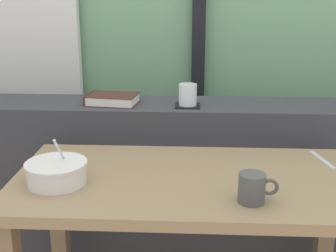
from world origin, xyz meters
name	(u,v)px	position (x,y,z in m)	size (l,w,h in m)	color
dark_console_ledge	(187,191)	(0.00, 0.55, 0.40)	(2.80, 0.28, 0.80)	#38383D
breakfast_table	(191,210)	(0.02, 0.05, 0.57)	(1.13, 0.57, 0.69)	#826849
coaster_square	(188,106)	(0.00, 0.50, 0.80)	(0.10, 0.10, 0.01)	black
juice_glass	(188,96)	(0.00, 0.50, 0.85)	(0.07, 0.07, 0.09)	white
closed_book	(112,99)	(-0.31, 0.53, 0.82)	(0.22, 0.16, 0.04)	#47231E
soup_bowl	(57,173)	(-0.40, -0.02, 0.72)	(0.19, 0.19, 0.15)	silver
fork_utensil	(322,160)	(0.47, 0.21, 0.69)	(0.02, 0.17, 0.01)	silver
ceramic_mug	(253,188)	(0.19, -0.12, 0.73)	(0.11, 0.08, 0.08)	#4C4C4C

